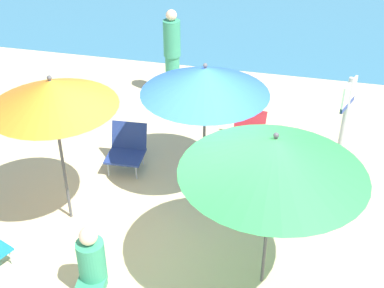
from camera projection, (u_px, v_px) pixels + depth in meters
ground_plane at (179, 222)px, 7.17m from camera, size 40.00×40.00×0.00m
umbrella_blue at (205, 81)px, 6.99m from camera, size 1.77×1.77×1.97m
umbrella_green at (274, 156)px, 5.32m from camera, size 1.99×1.99×2.07m
umbrella_orange at (52, 94)px, 6.26m from camera, size 1.59×1.59×2.14m
beach_chair_b at (248, 129)px, 8.70m from camera, size 0.61×0.62×0.60m
beach_chair_c at (127, 147)px, 8.13m from camera, size 0.59×0.64×0.68m
person_a at (172, 55)px, 9.87m from camera, size 0.32×0.32×1.75m
person_b at (91, 265)px, 5.83m from camera, size 0.36×0.56×0.98m
warning_sign at (341, 139)px, 6.34m from camera, size 0.17×0.41×2.22m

